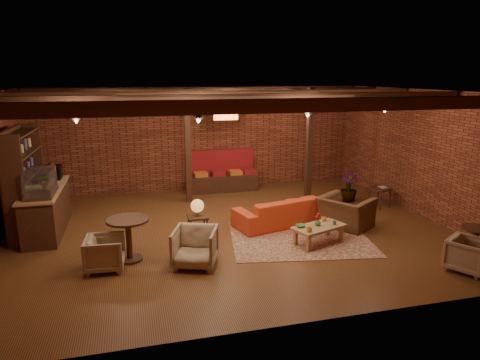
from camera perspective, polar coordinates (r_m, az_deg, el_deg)
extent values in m
plane|color=#3A210E|center=(10.08, -1.33, -6.76)|extent=(10.00, 10.00, 0.00)
cube|color=black|center=(9.44, -1.44, 11.73)|extent=(10.00, 8.00, 0.02)
cube|color=maroon|center=(13.51, -5.23, 5.51)|extent=(10.00, 0.02, 3.20)
cube|color=maroon|center=(5.94, 7.41, -5.45)|extent=(10.00, 0.02, 3.20)
cube|color=maroon|center=(11.79, 23.06, 3.24)|extent=(0.02, 8.00, 3.20)
cylinder|color=black|center=(11.02, -3.33, 10.20)|extent=(9.60, 0.12, 0.12)
cube|color=black|center=(12.05, -6.98, 4.46)|extent=(0.16, 0.16, 3.20)
cube|color=black|center=(12.38, 9.25, 4.63)|extent=(0.16, 0.16, 3.20)
imported|color=#337F33|center=(10.82, -24.03, 0.20)|extent=(0.35, 0.39, 0.30)
cube|color=#F05118|center=(12.65, -1.93, 8.42)|extent=(0.86, 0.06, 0.30)
cube|color=maroon|center=(9.68, 8.00, -7.77)|extent=(3.37, 2.79, 0.01)
imported|color=red|center=(10.44, 5.48, -4.12)|extent=(2.46, 1.43, 0.67)
cube|color=#997747|center=(9.39, 10.48, -6.19)|extent=(1.28, 0.93, 0.06)
cube|color=#997747|center=(9.01, 9.15, -8.37)|extent=(0.07, 0.07, 0.34)
cube|color=#997747|center=(9.65, 13.32, -7.02)|extent=(0.07, 0.07, 0.34)
cube|color=#997747|center=(9.28, 7.41, -7.62)|extent=(0.07, 0.07, 0.34)
cube|color=#997747|center=(9.91, 11.59, -6.37)|extent=(0.07, 0.07, 0.34)
imported|color=gold|center=(8.99, 9.23, -6.55)|extent=(0.15, 0.15, 0.09)
imported|color=#3E883E|center=(9.49, 12.48, -5.61)|extent=(0.12, 0.12, 0.09)
imported|color=gold|center=(9.70, 11.10, -5.09)|extent=(0.15, 0.15, 0.09)
imported|color=#3E883E|center=(9.25, 8.05, -6.05)|extent=(0.26, 0.26, 0.05)
imported|color=#3E883E|center=(9.39, 10.31, -5.64)|extent=(0.14, 0.14, 0.11)
sphere|color=red|center=(9.34, 10.34, -4.81)|extent=(0.10, 0.10, 0.10)
cube|color=black|center=(9.47, -5.67, -4.88)|extent=(0.44, 0.44, 0.04)
cylinder|color=black|center=(9.56, -5.64, -6.41)|extent=(0.04, 0.04, 0.50)
cylinder|color=olive|center=(9.46, -5.68, -4.71)|extent=(0.15, 0.15, 0.02)
cylinder|color=olive|center=(9.44, -5.69, -4.29)|extent=(0.04, 0.04, 0.21)
sphere|color=orange|center=(9.39, -5.71, -3.45)|extent=(0.29, 0.29, 0.29)
cylinder|color=black|center=(8.55, -14.75, -5.18)|extent=(0.82, 0.82, 0.05)
cylinder|color=black|center=(8.69, -14.59, -7.73)|extent=(0.11, 0.11, 0.80)
cylinder|color=black|center=(8.84, -14.43, -10.13)|extent=(0.49, 0.49, 0.05)
imported|color=beige|center=(8.45, -17.57, -9.06)|extent=(0.69, 0.73, 0.70)
imported|color=beige|center=(8.24, -6.03, -8.64)|extent=(1.00, 0.97, 0.81)
imported|color=brown|center=(10.46, 13.96, -3.53)|extent=(1.24, 1.35, 0.99)
cube|color=black|center=(12.30, 18.16, -1.11)|extent=(0.62, 0.62, 0.04)
cylinder|color=black|center=(12.37, 18.07, -2.32)|extent=(0.04, 0.04, 0.49)
imported|color=black|center=(12.30, 18.17, -0.96)|extent=(0.25, 0.29, 0.02)
cylinder|color=black|center=(9.51, 29.10, -5.71)|extent=(0.57, 0.57, 0.04)
cylinder|color=black|center=(9.61, 28.88, -7.52)|extent=(0.09, 0.09, 0.63)
cylinder|color=black|center=(9.72, 28.66, -9.25)|extent=(0.34, 0.34, 0.04)
imported|color=beige|center=(9.05, 28.16, -8.62)|extent=(0.90, 0.88, 0.69)
imported|color=#4C7F4C|center=(12.44, 14.52, 2.72)|extent=(1.78, 1.78, 2.48)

